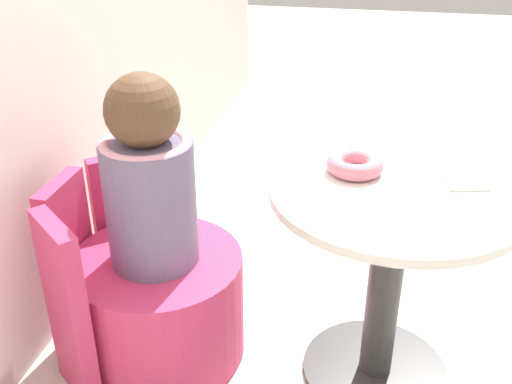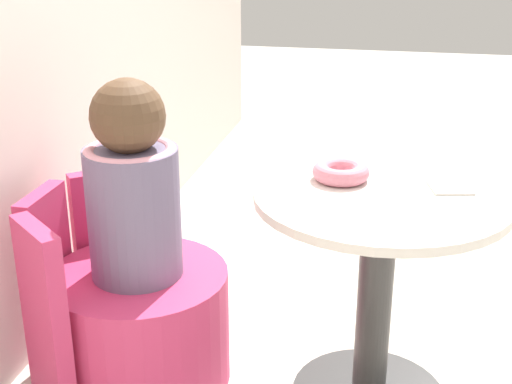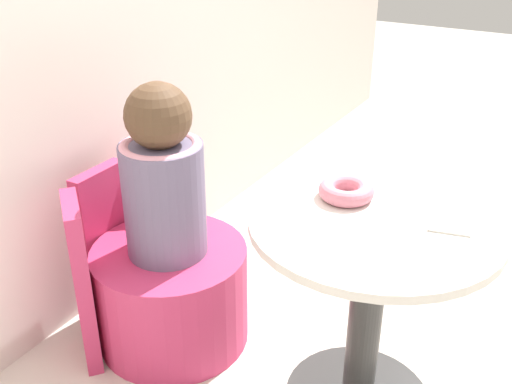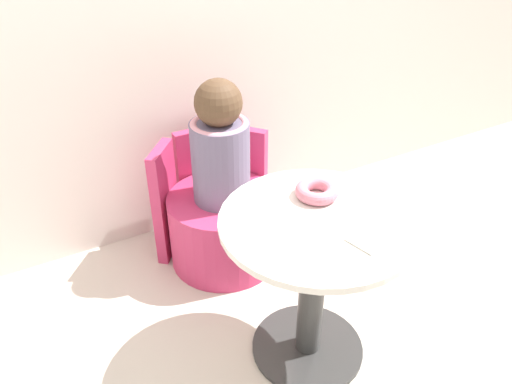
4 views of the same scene
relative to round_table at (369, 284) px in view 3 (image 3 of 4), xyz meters
The scene contains 6 objects.
round_table is the anchor object (origin of this frame).
tub_chair 0.73m from the round_table, 93.38° to the left, with size 0.52×0.52×0.36m.
booth_backrest 0.91m from the round_table, 92.56° to the left, with size 0.62×0.23×0.58m.
child_figure 0.70m from the round_table, 93.38° to the left, with size 0.26×0.26×0.57m.
donut 0.27m from the round_table, 56.95° to the left, with size 0.16×0.16×0.05m.
paper_napkin 0.28m from the round_table, 68.34° to the right, with size 0.13×0.13×0.01m.
Camera 3 is at (-1.27, -0.38, 1.42)m, focal length 42.00 mm.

